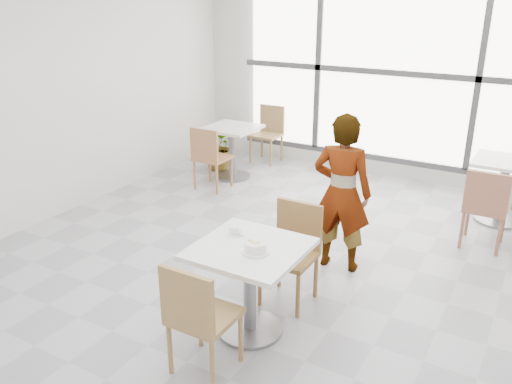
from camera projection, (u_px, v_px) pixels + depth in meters
The scene contains 16 objects.
floor at pixel (272, 282), 4.91m from camera, with size 7.00×7.00×0.00m, color #9E9EA5.
wall_back at pixel (395, 72), 7.20m from camera, with size 6.00×6.00×0.00m, color silver.
wall_left at pixel (34, 92), 5.78m from camera, with size 7.00×7.00×0.00m, color silver.
window at pixel (393, 73), 7.15m from camera, with size 4.60×0.07×2.52m.
main_table at pixel (250, 273), 4.02m from camera, with size 0.80×0.80×0.75m.
chair_near at pixel (197, 313), 3.56m from camera, with size 0.42×0.42×0.87m.
chair_far at pixel (293, 246), 4.50m from camera, with size 0.42×0.42×0.87m.
oatmeal_bowl at pixel (256, 247), 3.84m from camera, with size 0.21×0.21×0.10m.
coffee_cup at pixel (234, 231), 4.13m from camera, with size 0.16×0.13×0.07m.
person at pixel (342, 193), 4.93m from camera, with size 0.56×0.37×1.53m, color black.
bg_table_left at pixel (232, 145), 7.50m from camera, with size 0.70×0.70×0.75m.
bg_table_right at pixel (504, 182), 6.04m from camera, with size 0.70×0.70×0.75m.
bg_chair_left_near at pixel (209, 154), 7.00m from camera, with size 0.42×0.42×0.87m.
bg_chair_left_far at pixel (269, 130), 8.24m from camera, with size 0.42×0.42×0.87m.
bg_chair_right_near at pixel (486, 204), 5.38m from camera, with size 0.42×0.42×0.87m.
plant_left at pixel (220, 146), 7.90m from camera, with size 0.64×0.56×0.71m, color #357130.
Camera 1 is at (2.01, -3.78, 2.55)m, focal length 36.89 mm.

